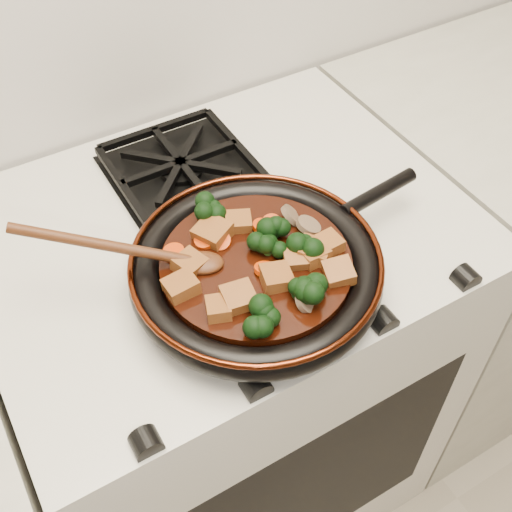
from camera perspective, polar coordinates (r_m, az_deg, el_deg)
stove at (r=1.36m, az=-2.35°, el=-10.59°), size 0.76×0.60×0.90m
burner_grate_front at (r=0.91m, az=0.99°, el=-1.95°), size 0.23×0.23×0.03m
burner_grate_back at (r=1.09m, az=-6.68°, el=7.85°), size 0.23×0.23×0.03m
skillet at (r=0.89m, az=0.11°, el=-1.07°), size 0.48×0.35×0.05m
braising_sauce at (r=0.88m, az=0.00°, el=-0.91°), size 0.26×0.26×0.02m
tofu_cube_0 at (r=0.84m, az=-6.67°, el=-2.73°), size 0.04×0.04×0.03m
tofu_cube_1 at (r=0.87m, az=3.62°, el=-0.19°), size 0.05×0.05×0.02m
tofu_cube_2 at (r=0.82m, az=-1.55°, el=-3.76°), size 0.05×0.05×0.03m
tofu_cube_3 at (r=0.86m, az=-5.92°, el=-0.71°), size 0.05×0.05×0.03m
tofu_cube_4 at (r=0.89m, az=6.30°, el=0.97°), size 0.04×0.04×0.02m
tofu_cube_5 at (r=0.88m, az=5.17°, el=0.40°), size 0.06×0.06×0.03m
tofu_cube_6 at (r=0.81m, az=-3.36°, el=-4.68°), size 0.04×0.05×0.02m
tofu_cube_7 at (r=0.91m, az=-1.58°, el=3.00°), size 0.05×0.05×0.02m
tofu_cube_8 at (r=0.88m, az=5.13°, el=0.15°), size 0.04×0.04×0.02m
tofu_cube_9 at (r=0.90m, az=-3.86°, el=2.11°), size 0.06×0.06×0.03m
tofu_cube_10 at (r=0.86m, az=7.36°, el=-1.48°), size 0.05×0.05×0.03m
tofu_cube_11 at (r=0.84m, az=1.81°, el=-1.94°), size 0.05×0.05×0.03m
broccoli_floret_0 at (r=0.82m, az=5.37°, el=-3.35°), size 0.07×0.07×0.07m
broccoli_floret_1 at (r=0.82m, az=4.24°, el=-3.21°), size 0.08×0.08×0.06m
broccoli_floret_2 at (r=0.90m, az=1.21°, el=2.49°), size 0.08×0.09×0.07m
broccoli_floret_3 at (r=0.88m, az=1.06°, el=0.62°), size 0.07×0.07×0.05m
broccoli_floret_4 at (r=0.87m, az=4.19°, el=0.14°), size 0.09×0.09×0.05m
broccoli_floret_5 at (r=0.92m, az=-4.53°, el=3.81°), size 0.08×0.07×0.07m
broccoli_floret_6 at (r=0.80m, az=0.39°, el=-5.81°), size 0.09×0.08×0.07m
carrot_coin_0 at (r=0.89m, az=-3.15°, el=1.32°), size 0.03×0.03×0.02m
carrot_coin_1 at (r=0.90m, az=-4.53°, el=1.44°), size 0.03×0.03×0.02m
carrot_coin_2 at (r=0.86m, az=0.82°, el=-1.17°), size 0.03×0.03×0.02m
carrot_coin_3 at (r=0.89m, az=-7.32°, el=0.39°), size 0.03×0.03×0.01m
carrot_coin_4 at (r=0.92m, az=1.37°, el=2.93°), size 0.03×0.03×0.02m
carrot_coin_5 at (r=0.91m, az=0.54°, el=2.67°), size 0.03×0.03×0.01m
mushroom_slice_0 at (r=0.82m, az=4.48°, el=-3.93°), size 0.05×0.04×0.03m
mushroom_slice_1 at (r=0.91m, az=4.69°, el=2.71°), size 0.04×0.04×0.02m
mushroom_slice_2 at (r=0.93m, az=3.19°, el=3.61°), size 0.04×0.04×0.03m
wooden_spoon at (r=0.86m, az=-9.53°, el=0.27°), size 0.15×0.10×0.25m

